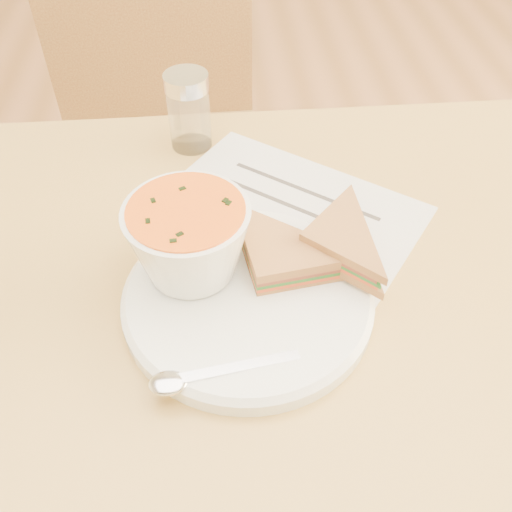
{
  "coord_description": "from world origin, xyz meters",
  "views": [
    {
      "loc": [
        -0.03,
        -0.39,
        1.2
      ],
      "look_at": [
        0.01,
        0.01,
        0.8
      ],
      "focal_mm": 40.0,
      "sensor_mm": 36.0,
      "label": 1
    }
  ],
  "objects_px": {
    "chair_far": "(159,162)",
    "plate": "(248,299)",
    "condiment_shaker": "(189,111)",
    "soup_bowl": "(189,243)",
    "dining_table": "(252,454)"
  },
  "relations": [
    {
      "from": "soup_bowl",
      "to": "dining_table",
      "type": "bearing_deg",
      "value": -19.22
    },
    {
      "from": "plate",
      "to": "condiment_shaker",
      "type": "height_order",
      "value": "condiment_shaker"
    },
    {
      "from": "chair_far",
      "to": "plate",
      "type": "relative_size",
      "value": 3.84
    },
    {
      "from": "chair_far",
      "to": "condiment_shaker",
      "type": "relative_size",
      "value": 9.43
    },
    {
      "from": "chair_far",
      "to": "condiment_shaker",
      "type": "xyz_separation_m",
      "value": [
        0.09,
        -0.32,
        0.31
      ]
    },
    {
      "from": "condiment_shaker",
      "to": "soup_bowl",
      "type": "bearing_deg",
      "value": -90.0
    },
    {
      "from": "plate",
      "to": "condiment_shaker",
      "type": "relative_size",
      "value": 2.45
    },
    {
      "from": "condiment_shaker",
      "to": "plate",
      "type": "bearing_deg",
      "value": -79.25
    },
    {
      "from": "plate",
      "to": "soup_bowl",
      "type": "relative_size",
      "value": 2.05
    },
    {
      "from": "chair_far",
      "to": "soup_bowl",
      "type": "relative_size",
      "value": 7.88
    },
    {
      "from": "dining_table",
      "to": "plate",
      "type": "xyz_separation_m",
      "value": [
        -0.0,
        -0.01,
        0.38
      ]
    },
    {
      "from": "dining_table",
      "to": "chair_far",
      "type": "xyz_separation_m",
      "value": [
        -0.15,
        0.6,
        0.11
      ]
    },
    {
      "from": "dining_table",
      "to": "chair_far",
      "type": "bearing_deg",
      "value": 103.74
    },
    {
      "from": "chair_far",
      "to": "soup_bowl",
      "type": "distance_m",
      "value": 0.66
    },
    {
      "from": "dining_table",
      "to": "soup_bowl",
      "type": "height_order",
      "value": "soup_bowl"
    }
  ]
}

